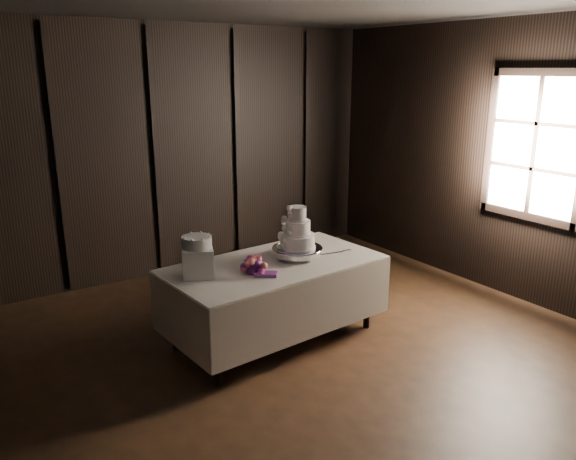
{
  "coord_description": "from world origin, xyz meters",
  "views": [
    {
      "loc": [
        -2.38,
        -2.91,
        2.48
      ],
      "look_at": [
        0.37,
        1.2,
        1.05
      ],
      "focal_mm": 35.0,
      "sensor_mm": 36.0,
      "label": 1
    }
  ],
  "objects_px": {
    "box_pedestal": "(198,262)",
    "small_cake": "(197,242)",
    "wedding_cake": "(296,233)",
    "bouquet": "(254,266)",
    "cake_stand": "(297,252)",
    "display_table": "(275,297)"
  },
  "relations": [
    {
      "from": "cake_stand",
      "to": "bouquet",
      "type": "distance_m",
      "value": 0.58
    },
    {
      "from": "wedding_cake",
      "to": "bouquet",
      "type": "height_order",
      "value": "wedding_cake"
    },
    {
      "from": "bouquet",
      "to": "small_cake",
      "type": "height_order",
      "value": "small_cake"
    },
    {
      "from": "box_pedestal",
      "to": "small_cake",
      "type": "bearing_deg",
      "value": 0.0
    },
    {
      "from": "cake_stand",
      "to": "box_pedestal",
      "type": "relative_size",
      "value": 1.86
    },
    {
      "from": "display_table",
      "to": "box_pedestal",
      "type": "relative_size",
      "value": 7.92
    },
    {
      "from": "box_pedestal",
      "to": "small_cake",
      "type": "xyz_separation_m",
      "value": [
        0.0,
        0.0,
        0.18
      ]
    },
    {
      "from": "bouquet",
      "to": "box_pedestal",
      "type": "bearing_deg",
      "value": 153.99
    },
    {
      "from": "cake_stand",
      "to": "box_pedestal",
      "type": "height_order",
      "value": "box_pedestal"
    },
    {
      "from": "wedding_cake",
      "to": "box_pedestal",
      "type": "relative_size",
      "value": 1.54
    },
    {
      "from": "display_table",
      "to": "small_cake",
      "type": "xyz_separation_m",
      "value": [
        -0.72,
        0.09,
        0.64
      ]
    },
    {
      "from": "wedding_cake",
      "to": "small_cake",
      "type": "height_order",
      "value": "wedding_cake"
    },
    {
      "from": "bouquet",
      "to": "box_pedestal",
      "type": "distance_m",
      "value": 0.48
    },
    {
      "from": "display_table",
      "to": "bouquet",
      "type": "distance_m",
      "value": 0.51
    },
    {
      "from": "wedding_cake",
      "to": "box_pedestal",
      "type": "distance_m",
      "value": 0.97
    },
    {
      "from": "wedding_cake",
      "to": "bouquet",
      "type": "distance_m",
      "value": 0.57
    },
    {
      "from": "display_table",
      "to": "box_pedestal",
      "type": "distance_m",
      "value": 0.86
    },
    {
      "from": "cake_stand",
      "to": "box_pedestal",
      "type": "distance_m",
      "value": 1.0
    },
    {
      "from": "display_table",
      "to": "box_pedestal",
      "type": "bearing_deg",
      "value": 168.6
    },
    {
      "from": "cake_stand",
      "to": "small_cake",
      "type": "bearing_deg",
      "value": 176.2
    },
    {
      "from": "box_pedestal",
      "to": "small_cake",
      "type": "relative_size",
      "value": 1.02
    },
    {
      "from": "cake_stand",
      "to": "bouquet",
      "type": "bearing_deg",
      "value": -165.49
    }
  ]
}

